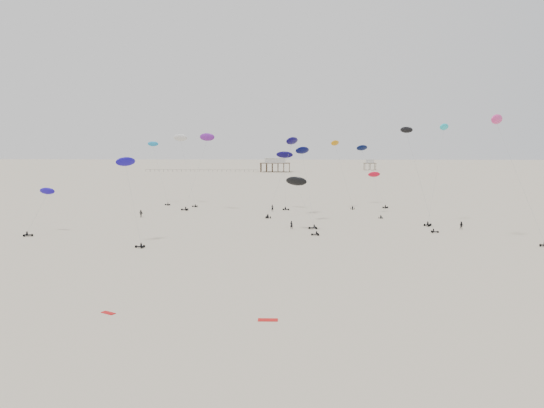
{
  "coord_description": "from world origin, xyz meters",
  "views": [
    {
      "loc": [
        5.09,
        -21.38,
        19.4
      ],
      "look_at": [
        0.0,
        88.0,
        7.0
      ],
      "focal_mm": 35.0,
      "sensor_mm": 36.0,
      "label": 1
    }
  ],
  "objects_px": {
    "pavilion_main": "(275,166)",
    "rig_6": "(156,158)",
    "spectator_0": "(291,229)",
    "rig_0": "(507,146)",
    "pavilion_small": "(370,165)"
  },
  "relations": [
    {
      "from": "spectator_0",
      "to": "pavilion_small",
      "type": "bearing_deg",
      "value": -78.48
    },
    {
      "from": "rig_6",
      "to": "spectator_0",
      "type": "relative_size",
      "value": 9.46
    },
    {
      "from": "spectator_0",
      "to": "pavilion_main",
      "type": "bearing_deg",
      "value": -64.02
    },
    {
      "from": "rig_6",
      "to": "pavilion_main",
      "type": "bearing_deg",
      "value": 12.5
    },
    {
      "from": "rig_0",
      "to": "rig_6",
      "type": "height_order",
      "value": "rig_0"
    },
    {
      "from": "rig_0",
      "to": "pavilion_small",
      "type": "bearing_deg",
      "value": -99.68
    },
    {
      "from": "pavilion_main",
      "to": "pavilion_small",
      "type": "xyz_separation_m",
      "value": [
        70.0,
        30.0,
        -0.74
      ]
    },
    {
      "from": "pavilion_main",
      "to": "rig_6",
      "type": "xyz_separation_m",
      "value": [
        -30.96,
        -198.92,
        10.64
      ]
    },
    {
      "from": "pavilion_main",
      "to": "spectator_0",
      "type": "relative_size",
      "value": 9.3
    },
    {
      "from": "pavilion_main",
      "to": "rig_0",
      "type": "xyz_separation_m",
      "value": [
        57.49,
        -261.89,
        14.87
      ]
    },
    {
      "from": "pavilion_main",
      "to": "spectator_0",
      "type": "height_order",
      "value": "pavilion_main"
    },
    {
      "from": "rig_0",
      "to": "spectator_0",
      "type": "bearing_deg",
      "value": -21.04
    },
    {
      "from": "pavilion_main",
      "to": "rig_6",
      "type": "relative_size",
      "value": 0.98
    },
    {
      "from": "pavilion_main",
      "to": "spectator_0",
      "type": "xyz_separation_m",
      "value": [
        13.97,
        -251.19,
        -4.22
      ]
    },
    {
      "from": "rig_0",
      "to": "rig_6",
      "type": "xyz_separation_m",
      "value": [
        -88.45,
        62.97,
        -4.23
      ]
    }
  ]
}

